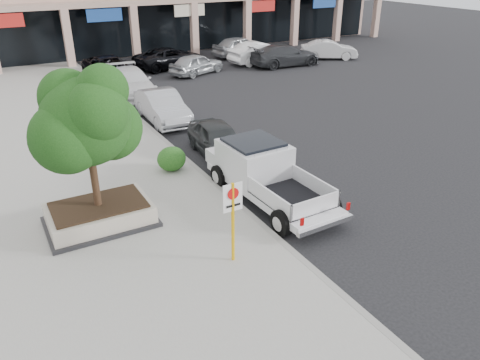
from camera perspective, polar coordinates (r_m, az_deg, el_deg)
name	(u,v)px	position (r m, az deg, el deg)	size (l,w,h in m)	color
ground	(320,229)	(14.64, 9.73, -5.90)	(120.00, 120.00, 0.00)	black
sidewalk	(92,189)	(17.44, -17.57, -1.07)	(8.00, 52.00, 0.15)	gray
curb	(194,167)	(18.46, -5.65, 1.59)	(0.20, 52.00, 0.15)	gray
planter	(100,214)	(14.88, -16.72, -4.02)	(3.20, 2.20, 0.68)	black
planter_tree	(90,120)	(13.89, -17.87, 6.98)	(2.90, 2.55, 4.00)	#2E2112
no_parking_sign	(233,212)	(12.05, -0.88, -3.90)	(0.55, 0.09, 2.30)	#E2A50B
hedge	(172,159)	(17.92, -8.35, 2.56)	(1.10, 0.99, 0.94)	#164714
pickup_truck	(271,176)	(15.65, 3.77, 0.48)	(2.18, 5.88, 1.85)	silver
curb_car_a	(219,140)	(19.38, -2.63, 4.91)	(1.66, 4.14, 1.41)	#282B2C
curb_car_b	(162,107)	(23.91, -9.45, 8.82)	(1.62, 4.64, 1.53)	#A0A2A8
curb_car_c	(131,82)	(29.04, -13.12, 11.51)	(2.15, 5.30, 1.54)	silver
curb_car_d	(110,68)	(33.20, -15.59, 12.97)	(2.52, 5.47, 1.52)	black
lot_car_a	(196,64)	(33.78, -5.34, 13.91)	(1.69, 4.20, 1.43)	#A2A6AA
lot_car_b	(259,53)	(37.30, 2.38, 15.27)	(1.71, 4.91, 1.62)	white
lot_car_c	(285,55)	(36.46, 5.53, 14.90)	(2.21, 5.44, 1.58)	#2B2D30
lot_car_d	(170,58)	(36.08, -8.58, 14.54)	(2.47, 5.35, 1.49)	black
lot_car_e	(240,46)	(39.92, -0.04, 15.99)	(1.92, 4.78, 1.63)	#A3A7AB
lot_car_f	(329,50)	(39.53, 10.79, 15.33)	(1.54, 4.42, 1.45)	silver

